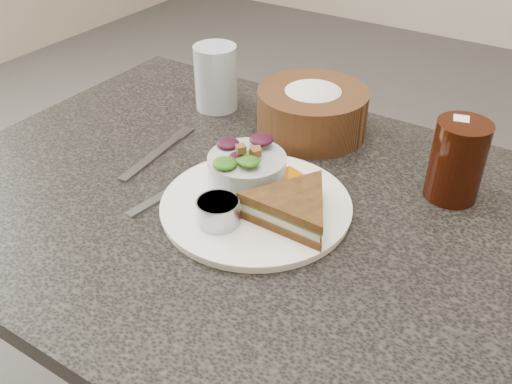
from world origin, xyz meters
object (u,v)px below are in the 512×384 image
Objects in this scene: dinner_plate at (256,206)px; salad_bowl at (247,166)px; dressing_ramekin at (218,212)px; dining_table at (260,371)px; bread_basket at (312,104)px; cola_glass at (458,157)px; water_glass at (216,78)px; sandwich at (293,208)px.

dinner_plate is 0.06m from salad_bowl.
dressing_ramekin reaches higher than dinner_plate.
dinner_plate is at bearing -84.85° from dining_table.
bread_basket is (-0.03, 0.31, 0.02)m from dressing_ramekin.
dinner_plate is 0.29m from cola_glass.
cola_glass is at bearing -6.31° from water_glass.
sandwich is at bearing -5.74° from dinner_plate.
dressing_ramekin is 0.31m from bread_basket.
sandwich is at bearing -66.98° from bread_basket.
bread_basket is (-0.01, 0.21, 0.01)m from salad_bowl.
dining_table is 8.82× the size of salad_bowl.
cola_glass is (0.26, -0.06, 0.01)m from bread_basket.
cola_glass reaches higher than dinner_plate.
sandwich is at bearing -38.60° from water_glass.
sandwich is 0.38m from water_glass.
water_glass reaches higher than dining_table.
water_glass is at bearing 173.69° from cola_glass.
dining_table is at bearing 78.89° from dressing_ramekin.
dinner_plate is at bearing -44.48° from water_glass.
sandwich reaches higher than dressing_ramekin.
dining_table is 7.68× the size of cola_glass.
salad_bowl reaches higher than sandwich.
water_glass is at bearing -177.40° from bread_basket.
dinner_plate is 0.07m from sandwich.
dining_table is 6.64× the size of sandwich.
water_glass is at bearing 135.00° from salad_bowl.
sandwich is 0.27m from bread_basket.
dining_table is 17.27× the size of dressing_ramekin.
dining_table is at bearing -79.54° from bread_basket.
dinner_plate is at bearing -140.08° from cola_glass.
dressing_ramekin is 0.49× the size of water_glass.
sandwich is 0.11m from salad_bowl.
dining_table is at bearing -143.07° from cola_glass.
dining_table is 5.35× the size of bread_basket.
dining_table is 0.41m from sandwich.
cola_glass is at bearing 30.82° from salad_bowl.
dressing_ramekin is at bearing -142.27° from sandwich.
dinner_plate reaches higher than dining_table.
dinner_plate is 0.25m from bread_basket.
bread_basket is (-0.04, 0.22, 0.43)m from dining_table.
salad_bowl reaches higher than dinner_plate.
sandwich is 0.81× the size of bread_basket.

